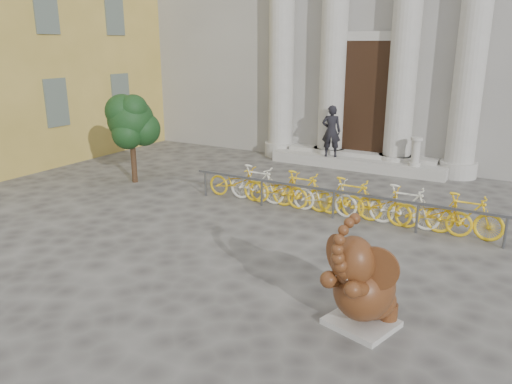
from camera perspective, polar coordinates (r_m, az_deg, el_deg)
The scene contains 7 objects.
ground at distance 9.60m, azimuth -6.93°, elevation -8.97°, with size 80.00×80.00×0.00m, color #474442.
entrance_steps at distance 17.57m, azimuth 11.52°, elevation 3.35°, with size 6.00×1.20×0.36m, color #A8A59E.
elephant_statue at distance 7.69m, azimuth 12.10°, elevation -10.41°, with size 1.24×1.49×1.88m.
bike_rack at distance 12.49m, azimuth 9.22°, elevation -0.46°, with size 8.00×0.53×1.00m.
tree at distance 15.47m, azimuth -14.08°, elevation 7.82°, with size 1.56×1.42×2.70m.
pedestrian at distance 17.33m, azimuth 8.59°, elevation 6.89°, with size 0.64×0.42×1.76m, color black.
balustrade_post at distance 16.67m, azimuth 17.78°, elevation 4.29°, with size 0.37×0.37×0.92m.
Camera 1 is at (5.24, -6.90, 4.14)m, focal length 35.00 mm.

